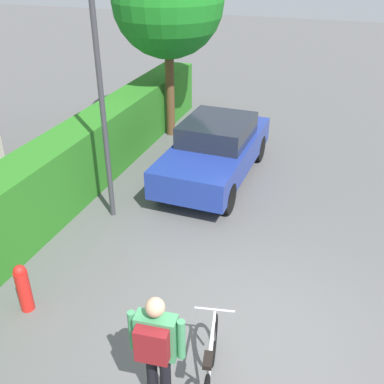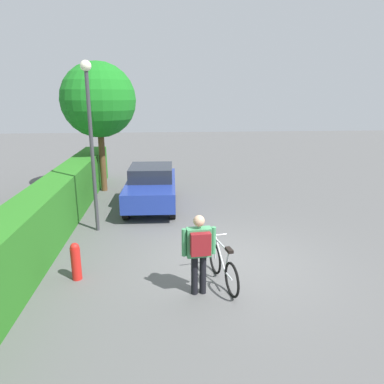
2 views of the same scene
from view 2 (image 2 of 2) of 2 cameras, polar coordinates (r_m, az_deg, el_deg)
ground_plane at (r=8.45m, az=6.47°, el=-10.94°), size 60.00×60.00×0.00m
hedge_row at (r=8.54m, az=-25.22°, el=-6.74°), size 18.12×0.90×1.45m
parked_car_near at (r=12.28m, az=-6.53°, el=1.05°), size 3.97×1.75×1.38m
bicycle at (r=7.34m, az=4.99°, el=-11.85°), size 1.61×0.52×0.90m
person_rider at (r=6.70m, az=1.16°, el=-9.00°), size 0.38×0.65×1.59m
street_lamp at (r=9.89m, az=-16.02°, el=10.11°), size 0.28×0.28×4.58m
tree_kerbside at (r=14.31m, az=-14.78°, el=14.04°), size 2.82×2.82×4.96m
fire_hydrant at (r=7.84m, az=-18.14°, el=-10.46°), size 0.20×0.20×0.81m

